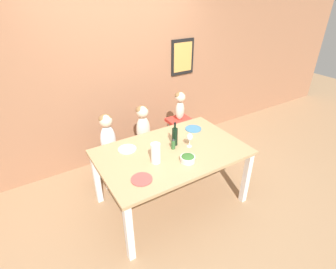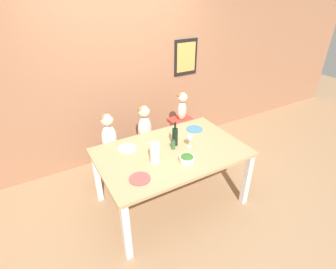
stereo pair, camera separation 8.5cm
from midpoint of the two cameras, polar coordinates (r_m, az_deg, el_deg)
ground_plane at (r=3.55m, az=1.39°, el=-14.09°), size 14.00×14.00×0.00m
wall_back at (r=3.96m, az=-8.91°, el=13.11°), size 10.00×0.09×2.70m
dining_table at (r=3.12m, az=1.54°, el=-4.93°), size 1.71×1.09×0.78m
chair_far_left at (r=3.73m, az=-11.51°, el=-4.78°), size 0.41×0.37×0.46m
chair_far_center at (r=3.88m, az=-4.28°, el=-2.68°), size 0.41×0.37×0.46m
chair_right_highchair at (r=4.08m, az=3.54°, el=1.38°), size 0.35×0.32×0.68m
person_child_left at (r=3.52m, az=-12.16°, el=0.64°), size 0.21×0.18×0.58m
person_child_center at (r=3.69m, az=-4.52°, el=2.62°), size 0.21×0.18×0.58m
person_baby_right at (r=3.89m, az=3.72°, el=6.92°), size 0.15×0.16×0.44m
wine_bottle at (r=3.12m, az=2.31°, el=-0.37°), size 0.07×0.07×0.30m
paper_towel_roll at (r=2.82m, az=-2.02°, el=-4.05°), size 0.10×0.10×0.23m
wine_glass_near at (r=3.09m, az=5.56°, el=-0.68°), size 0.07×0.07×0.18m
salad_bowl_large at (r=2.88m, az=5.00°, el=-5.24°), size 0.17×0.17×0.09m
dinner_plate_front_left at (r=2.66m, az=-5.23°, el=-9.57°), size 0.22×0.22×0.01m
dinner_plate_back_left at (r=3.13m, az=-8.08°, el=-3.01°), size 0.22×0.22×0.01m
dinner_plate_back_right at (r=3.54m, az=6.47°, el=1.17°), size 0.22×0.22×0.01m
condiment_bottle_hot_sauce at (r=3.07m, az=1.93°, el=-2.10°), size 0.05×0.05×0.14m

